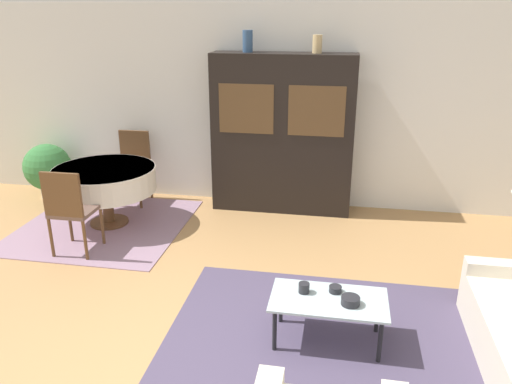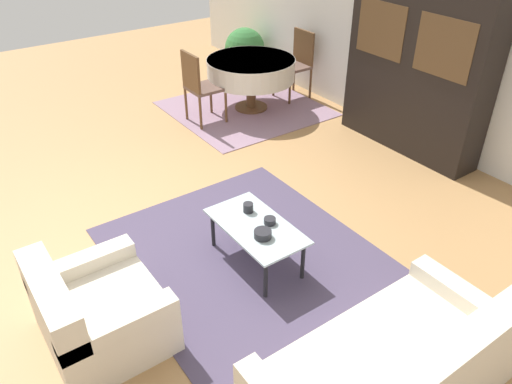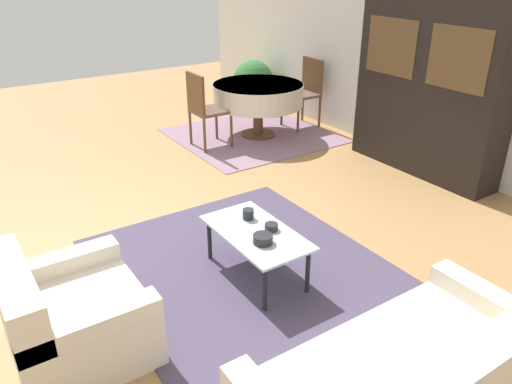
{
  "view_description": "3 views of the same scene",
  "coord_description": "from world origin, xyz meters",
  "views": [
    {
      "loc": [
        0.99,
        -3.04,
        2.62
      ],
      "look_at": [
        0.2,
        1.4,
        0.95
      ],
      "focal_mm": 35.0,
      "sensor_mm": 36.0,
      "label": 1
    },
    {
      "loc": [
        3.79,
        -1.51,
        2.99
      ],
      "look_at": [
        0.96,
        0.49,
        0.75
      ],
      "focal_mm": 35.0,
      "sensor_mm": 36.0,
      "label": 2
    },
    {
      "loc": [
        3.78,
        -1.38,
        2.36
      ],
      "look_at": [
        0.96,
        0.49,
        0.75
      ],
      "focal_mm": 35.0,
      "sensor_mm": 36.0,
      "label": 3
    }
  ],
  "objects": [
    {
      "name": "bowl",
      "position": [
        1.13,
        0.44,
        0.44
      ],
      "size": [
        0.15,
        0.15,
        0.07
      ],
      "color": "#232328",
      "rests_on": "coffee_table"
    },
    {
      "name": "area_rug",
      "position": [
        0.95,
        0.46,
        0.01
      ],
      "size": [
        2.67,
        2.14,
        0.01
      ],
      "color": "#4C425B",
      "rests_on": "ground_plane"
    },
    {
      "name": "dining_chair_near",
      "position": [
        -1.91,
        1.58,
        0.57
      ],
      "size": [
        0.44,
        0.44,
        0.99
      ],
      "color": "brown",
      "rests_on": "dining_rug"
    },
    {
      "name": "wall_back",
      "position": [
        0.0,
        3.63,
        1.35
      ],
      "size": [
        10.0,
        0.06,
        2.7
      ],
      "color": "white",
      "rests_on": "ground_plane"
    },
    {
      "name": "display_cabinet",
      "position": [
        0.21,
        3.36,
        1.05
      ],
      "size": [
        1.86,
        0.44,
        2.09
      ],
      "color": "black",
      "rests_on": "ground_plane"
    },
    {
      "name": "armchair",
      "position": [
        1.02,
        -0.97,
        0.27
      ],
      "size": [
        0.91,
        0.82,
        0.73
      ],
      "color": "beige",
      "rests_on": "ground_plane"
    },
    {
      "name": "coffee_table",
      "position": [
        0.96,
        0.49,
        0.37
      ],
      "size": [
        0.95,
        0.51,
        0.4
      ],
      "color": "black",
      "rests_on": "area_rug"
    },
    {
      "name": "bowl_small",
      "position": [
        1.01,
        0.61,
        0.44
      ],
      "size": [
        0.1,
        0.1,
        0.05
      ],
      "color": "#232328",
      "rests_on": "coffee_table"
    },
    {
      "name": "couch",
      "position": [
        2.63,
        0.37,
        0.27
      ],
      "size": [
        0.87,
        1.75,
        0.75
      ],
      "rotation": [
        0.0,
        0.0,
        1.57
      ],
      "color": "beige",
      "rests_on": "ground_plane"
    },
    {
      "name": "cup",
      "position": [
        0.75,
        0.55,
        0.45
      ],
      "size": [
        0.09,
        0.09,
        0.09
      ],
      "color": "#232328",
      "rests_on": "coffee_table"
    },
    {
      "name": "potted_plant",
      "position": [
        -3.17,
        3.18,
        0.45
      ],
      "size": [
        0.67,
        0.67,
        0.8
      ],
      "color": "beige",
      "rests_on": "ground_plane"
    },
    {
      "name": "ground_plane",
      "position": [
        0.0,
        0.0,
        0.0
      ],
      "size": [
        14.0,
        14.0,
        0.0
      ],
      "primitive_type": "plane",
      "color": "tan"
    },
    {
      "name": "dining_rug",
      "position": [
        -1.95,
        2.35,
        0.01
      ],
      "size": [
        2.02,
        2.06,
        0.01
      ],
      "color": "gray",
      "rests_on": "ground_plane"
    },
    {
      "name": "dining_chair_far",
      "position": [
        -1.91,
        3.29,
        0.57
      ],
      "size": [
        0.44,
        0.44,
        0.99
      ],
      "rotation": [
        0.0,
        0.0,
        3.14
      ],
      "color": "brown",
      "rests_on": "dining_rug"
    },
    {
      "name": "dining_table",
      "position": [
        -1.91,
        2.43,
        0.6
      ],
      "size": [
        1.26,
        1.26,
        0.74
      ],
      "color": "brown",
      "rests_on": "dining_rug"
    }
  ]
}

